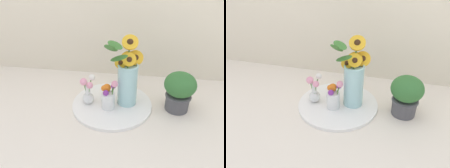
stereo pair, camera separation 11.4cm
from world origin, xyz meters
TOP-DOWN VIEW (x-y plane):
  - ground_plane at (0.00, 0.00)m, footprint 6.00×6.00m
  - serving_tray at (0.02, 0.03)m, footprint 0.43×0.43m
  - mason_jar_sunflowers at (0.10, 0.04)m, footprint 0.21×0.19m
  - vase_small_center at (0.01, -0.01)m, footprint 0.09×0.09m
  - vase_bulb_right at (-0.10, 0.01)m, footprint 0.07×0.08m
  - potted_plant at (0.37, 0.04)m, footprint 0.16×0.16m

SIDE VIEW (x-z plane):
  - ground_plane at x=0.00m, z-range 0.00..0.00m
  - serving_tray at x=0.02m, z-range 0.00..0.02m
  - vase_small_center at x=0.01m, z-range 0.00..0.16m
  - vase_bulb_right at x=-0.10m, z-range 0.01..0.17m
  - potted_plant at x=0.37m, z-range 0.01..0.23m
  - mason_jar_sunflowers at x=0.10m, z-range -0.02..0.36m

